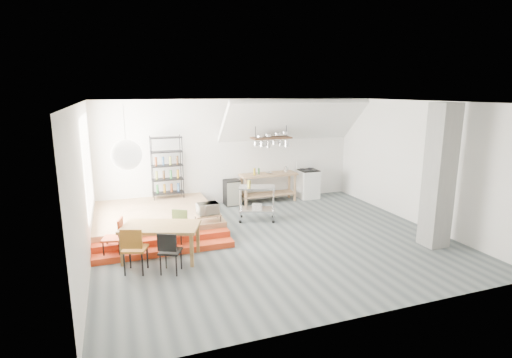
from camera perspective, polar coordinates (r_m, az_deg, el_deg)
name	(u,v)px	position (r m, az deg, el deg)	size (l,w,h in m)	color
floor	(274,240)	(9.52, 2.57, -8.69)	(8.00, 8.00, 0.00)	#4B5457
wall_back	(231,152)	(12.32, -3.58, 3.89)	(8.00, 0.04, 3.20)	silver
wall_left	(84,188)	(8.42, -23.38, -1.16)	(0.04, 7.00, 3.20)	silver
wall_right	(417,163)	(11.20, 21.96, 2.14)	(0.04, 7.00, 3.20)	silver
ceiling	(275,102)	(8.88, 2.77, 10.95)	(8.00, 7.00, 0.02)	white
slope_ceiling	(293,121)	(12.29, 5.33, 8.30)	(4.40, 1.80, 0.15)	white
window_pane	(88,164)	(9.85, -22.90, 1.93)	(0.02, 2.50, 2.20)	white
platform	(156,218)	(10.74, -14.13, -5.45)	(3.00, 3.00, 0.40)	olive
step_lower	(166,251)	(8.95, -12.75, -9.94)	(3.00, 0.35, 0.13)	red
step_upper	(164,242)	(9.25, -13.05, -8.77)	(3.00, 0.35, 0.27)	red
concrete_column	(439,176)	(9.65, 24.71, 0.36)	(0.50, 0.50, 3.20)	gray
kitchen_counter	(268,182)	(12.53, 1.77, -0.48)	(1.80, 0.60, 0.91)	olive
stove	(308,183)	(13.13, 7.44, -0.62)	(0.60, 0.60, 1.18)	white
pot_rack	(272,140)	(12.10, 2.33, 5.55)	(1.20, 0.50, 1.43)	#3C2618
wire_shelving	(167,166)	(11.67, -12.60, 1.78)	(0.88, 0.38, 1.80)	black
microwave_shelf	(208,215)	(9.61, -6.90, -5.10)	(0.60, 0.40, 0.16)	olive
paper_lantern	(127,155)	(8.31, -18.01, 3.31)	(0.60, 0.60, 0.60)	white
dining_table	(161,229)	(8.50, -13.45, -6.96)	(1.76, 1.37, 0.74)	brown
chair_mustard	(134,246)	(8.00, -17.06, -9.19)	(0.55, 0.55, 0.93)	#A0601B
chair_black	(169,249)	(7.84, -12.30, -9.77)	(0.52, 0.52, 0.84)	black
chair_olive	(178,225)	(9.15, -11.05, -6.51)	(0.52, 0.52, 0.83)	#596B33
chair_red	(116,235)	(8.84, -19.39, -7.55)	(0.48, 0.48, 0.86)	#B43F19
rolling_cart	(257,199)	(10.69, 0.14, -2.83)	(1.07, 0.84, 0.95)	silver
mini_fridge	(232,192)	(12.26, -3.46, -1.93)	(0.46, 0.46, 0.78)	black
microwave	(208,209)	(9.57, -6.92, -4.22)	(0.49, 0.33, 0.27)	beige
bowl	(269,173)	(12.42, 1.86, 0.86)	(0.20, 0.20, 0.05)	silver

